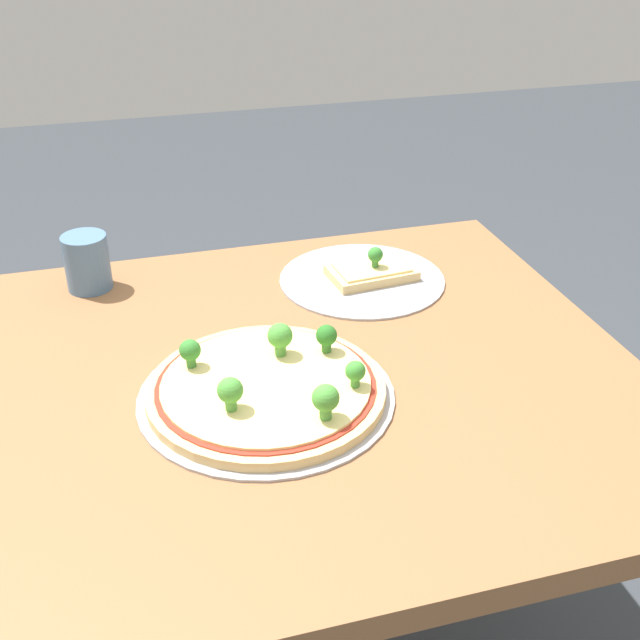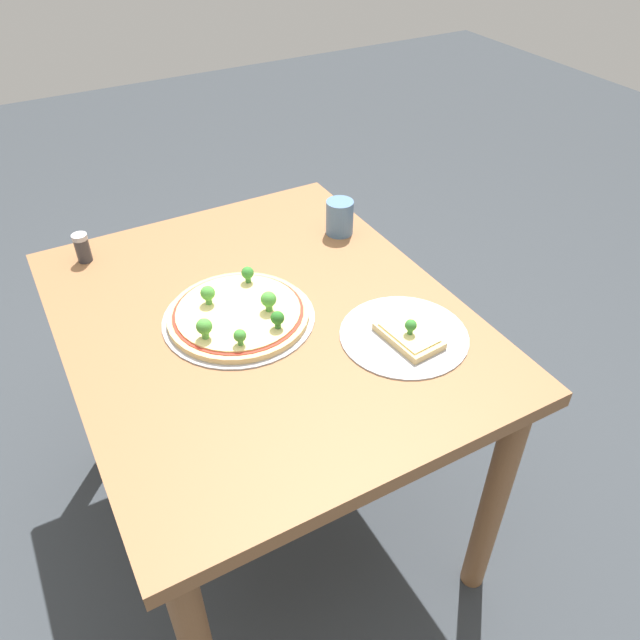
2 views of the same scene
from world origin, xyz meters
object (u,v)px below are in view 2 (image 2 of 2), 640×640
object	(u,v)px
drinking_cup	(340,217)
pizza_tray_slice	(406,335)
condiment_shaker	(82,248)
pizza_tray_whole	(239,314)
dining_table	(264,350)

from	to	relation	value
drinking_cup	pizza_tray_slice	bearing A→B (deg)	167.79
condiment_shaker	pizza_tray_whole	bearing A→B (deg)	-148.95
dining_table	pizza_tray_slice	bearing A→B (deg)	-133.45
dining_table	drinking_cup	world-z (taller)	drinking_cup
condiment_shaker	drinking_cup	bearing A→B (deg)	-106.99
drinking_cup	condiment_shaker	world-z (taller)	drinking_cup
dining_table	drinking_cup	size ratio (longest dim) A/B	11.11
pizza_tray_slice	condiment_shaker	distance (m)	0.83
pizza_tray_whole	drinking_cup	distance (m)	0.44
pizza_tray_slice	drinking_cup	xyz separation A→B (m)	(0.45, -0.10, 0.04)
pizza_tray_whole	pizza_tray_slice	size ratio (longest dim) A/B	1.22
dining_table	pizza_tray_whole	bearing A→B (deg)	79.15
pizza_tray_slice	dining_table	bearing A→B (deg)	46.55
dining_table	pizza_tray_slice	distance (m)	0.35
drinking_cup	condiment_shaker	bearing A→B (deg)	73.01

